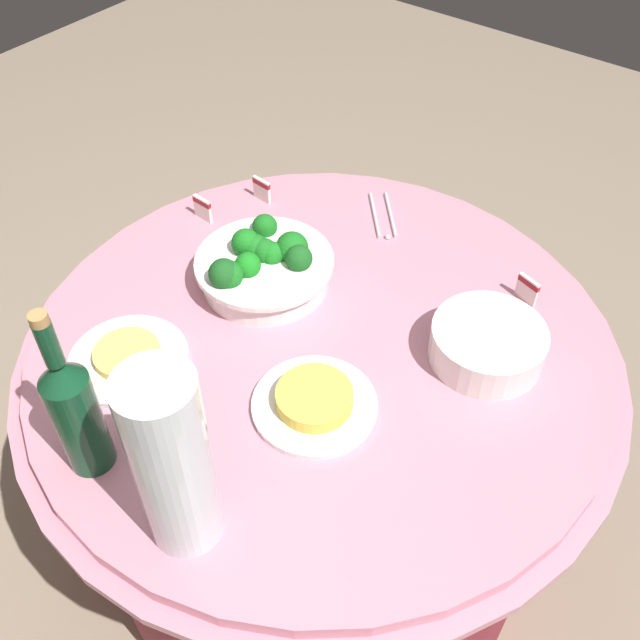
{
  "coord_description": "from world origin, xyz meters",
  "views": [
    {
      "loc": [
        -0.57,
        0.75,
        1.75
      ],
      "look_at": [
        0.0,
        0.0,
        0.79
      ],
      "focal_mm": 40.79,
      "sensor_mm": 36.0,
      "label": 1
    }
  ],
  "objects_px": {
    "plate_stack": "(487,344)",
    "wine_bottle": "(75,411)",
    "decorative_fruit_vase": "(174,467)",
    "food_plate_fried_egg": "(314,402)",
    "label_placard_mid": "(528,288)",
    "serving_tongs": "(383,216)",
    "broccoli_bowl": "(263,266)",
    "label_placard_front": "(262,189)",
    "food_plate_noodles": "(128,358)",
    "label_placard_rear": "(202,207)"
  },
  "relations": [
    {
      "from": "plate_stack",
      "to": "label_placard_mid",
      "type": "height_order",
      "value": "plate_stack"
    },
    {
      "from": "wine_bottle",
      "to": "decorative_fruit_vase",
      "type": "xyz_separation_m",
      "value": [
        -0.21,
        -0.01,
        0.03
      ]
    },
    {
      "from": "plate_stack",
      "to": "wine_bottle",
      "type": "relative_size",
      "value": 0.62
    },
    {
      "from": "label_placard_front",
      "to": "wine_bottle",
      "type": "bearing_deg",
      "value": 109.01
    },
    {
      "from": "decorative_fruit_vase",
      "to": "label_placard_front",
      "type": "xyz_separation_m",
      "value": [
        0.45,
        -0.7,
        -0.13
      ]
    },
    {
      "from": "serving_tongs",
      "to": "label_placard_mid",
      "type": "height_order",
      "value": "label_placard_mid"
    },
    {
      "from": "broccoli_bowl",
      "to": "food_plate_fried_egg",
      "type": "height_order",
      "value": "broccoli_bowl"
    },
    {
      "from": "plate_stack",
      "to": "label_placard_front",
      "type": "height_order",
      "value": "plate_stack"
    },
    {
      "from": "serving_tongs",
      "to": "decorative_fruit_vase",
      "type": "bearing_deg",
      "value": 103.19
    },
    {
      "from": "decorative_fruit_vase",
      "to": "food_plate_noodles",
      "type": "distance_m",
      "value": 0.39
    },
    {
      "from": "food_plate_fried_egg",
      "to": "wine_bottle",
      "type": "bearing_deg",
      "value": 53.82
    },
    {
      "from": "broccoli_bowl",
      "to": "decorative_fruit_vase",
      "type": "relative_size",
      "value": 0.82
    },
    {
      "from": "plate_stack",
      "to": "food_plate_noodles",
      "type": "xyz_separation_m",
      "value": [
        0.51,
        0.41,
        -0.02
      ]
    },
    {
      "from": "label_placard_mid",
      "to": "food_plate_fried_egg",
      "type": "bearing_deg",
      "value": 70.23
    },
    {
      "from": "wine_bottle",
      "to": "label_placard_rear",
      "type": "distance_m",
      "value": 0.66
    },
    {
      "from": "label_placard_mid",
      "to": "label_placard_front",
      "type": "bearing_deg",
      "value": 5.81
    },
    {
      "from": "food_plate_noodles",
      "to": "broccoli_bowl",
      "type": "bearing_deg",
      "value": -100.44
    },
    {
      "from": "food_plate_fried_egg",
      "to": "broccoli_bowl",
      "type": "bearing_deg",
      "value": -34.55
    },
    {
      "from": "food_plate_fried_egg",
      "to": "label_placard_mid",
      "type": "relative_size",
      "value": 4.0
    },
    {
      "from": "plate_stack",
      "to": "wine_bottle",
      "type": "bearing_deg",
      "value": 55.75
    },
    {
      "from": "wine_bottle",
      "to": "food_plate_fried_egg",
      "type": "relative_size",
      "value": 1.53
    },
    {
      "from": "plate_stack",
      "to": "wine_bottle",
      "type": "xyz_separation_m",
      "value": [
        0.4,
        0.59,
        0.09
      ]
    },
    {
      "from": "food_plate_noodles",
      "to": "label_placard_mid",
      "type": "relative_size",
      "value": 4.0
    },
    {
      "from": "serving_tongs",
      "to": "broccoli_bowl",
      "type": "bearing_deg",
      "value": 77.45
    },
    {
      "from": "broccoli_bowl",
      "to": "wine_bottle",
      "type": "xyz_separation_m",
      "value": [
        -0.06,
        0.5,
        0.08
      ]
    },
    {
      "from": "broccoli_bowl",
      "to": "food_plate_fried_egg",
      "type": "relative_size",
      "value": 1.27
    },
    {
      "from": "broccoli_bowl",
      "to": "label_placard_rear",
      "type": "relative_size",
      "value": 5.09
    },
    {
      "from": "label_placard_front",
      "to": "label_placard_mid",
      "type": "relative_size",
      "value": 1.0
    },
    {
      "from": "decorative_fruit_vase",
      "to": "label_placard_rear",
      "type": "xyz_separation_m",
      "value": [
        0.51,
        -0.57,
        -0.13
      ]
    },
    {
      "from": "plate_stack",
      "to": "food_plate_fried_egg",
      "type": "distance_m",
      "value": 0.34
    },
    {
      "from": "serving_tongs",
      "to": "wine_bottle",
      "type": "bearing_deg",
      "value": 88.78
    },
    {
      "from": "plate_stack",
      "to": "serving_tongs",
      "type": "bearing_deg",
      "value": -31.3
    },
    {
      "from": "label_placard_front",
      "to": "label_placard_mid",
      "type": "bearing_deg",
      "value": -174.19
    },
    {
      "from": "decorative_fruit_vase",
      "to": "food_plate_fried_egg",
      "type": "distance_m",
      "value": 0.33
    },
    {
      "from": "label_placard_rear",
      "to": "plate_stack",
      "type": "bearing_deg",
      "value": -178.85
    },
    {
      "from": "wine_bottle",
      "to": "label_placard_front",
      "type": "distance_m",
      "value": 0.76
    },
    {
      "from": "decorative_fruit_vase",
      "to": "plate_stack",
      "type": "bearing_deg",
      "value": -108.4
    },
    {
      "from": "broccoli_bowl",
      "to": "wine_bottle",
      "type": "relative_size",
      "value": 0.83
    },
    {
      "from": "wine_bottle",
      "to": "label_placard_rear",
      "type": "height_order",
      "value": "wine_bottle"
    },
    {
      "from": "food_plate_noodles",
      "to": "label_placard_mid",
      "type": "bearing_deg",
      "value": -130.33
    },
    {
      "from": "food_plate_fried_egg",
      "to": "label_placard_front",
      "type": "height_order",
      "value": "label_placard_front"
    },
    {
      "from": "broccoli_bowl",
      "to": "serving_tongs",
      "type": "height_order",
      "value": "broccoli_bowl"
    },
    {
      "from": "wine_bottle",
      "to": "broccoli_bowl",
      "type": "bearing_deg",
      "value": -83.64
    },
    {
      "from": "broccoli_bowl",
      "to": "label_placard_mid",
      "type": "relative_size",
      "value": 5.09
    },
    {
      "from": "plate_stack",
      "to": "food_plate_noodles",
      "type": "relative_size",
      "value": 0.95
    },
    {
      "from": "label_placard_rear",
      "to": "food_plate_noodles",
      "type": "bearing_deg",
      "value": 115.55
    },
    {
      "from": "plate_stack",
      "to": "decorative_fruit_vase",
      "type": "bearing_deg",
      "value": 71.6
    },
    {
      "from": "plate_stack",
      "to": "food_plate_noodles",
      "type": "bearing_deg",
      "value": 38.53
    },
    {
      "from": "broccoli_bowl",
      "to": "plate_stack",
      "type": "distance_m",
      "value": 0.47
    },
    {
      "from": "broccoli_bowl",
      "to": "label_placard_rear",
      "type": "distance_m",
      "value": 0.26
    }
  ]
}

